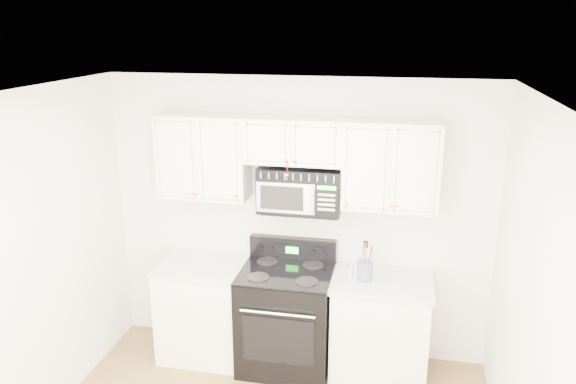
# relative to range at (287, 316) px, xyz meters

# --- Properties ---
(room) EXTENTS (3.51, 3.51, 2.61)m
(room) POSITION_rel_range_xyz_m (0.04, -1.41, 0.82)
(room) COLOR olive
(room) RESTS_ON ground
(base_cabinet_left) EXTENTS (0.86, 0.65, 0.92)m
(base_cabinet_left) POSITION_rel_range_xyz_m (-0.76, 0.03, -0.06)
(base_cabinet_left) COLOR #F0EBC9
(base_cabinet_left) RESTS_ON ground
(base_cabinet_right) EXTENTS (0.86, 0.65, 0.92)m
(base_cabinet_right) POSITION_rel_range_xyz_m (0.84, 0.03, -0.06)
(base_cabinet_right) COLOR #F0EBC9
(base_cabinet_right) RESTS_ON ground
(range) EXTENTS (0.81, 0.73, 1.13)m
(range) POSITION_rel_range_xyz_m (0.00, 0.00, 0.00)
(range) COLOR black
(range) RESTS_ON ground
(upper_cabinets) EXTENTS (2.44, 0.37, 0.75)m
(upper_cabinets) POSITION_rel_range_xyz_m (0.04, 0.18, 1.45)
(upper_cabinets) COLOR #F0EBC9
(upper_cabinets) RESTS_ON ground
(microwave) EXTENTS (0.72, 0.41, 0.40)m
(microwave) POSITION_rel_range_xyz_m (0.09, 0.16, 1.16)
(microwave) COLOR black
(microwave) RESTS_ON ground
(utensil_crock) EXTENTS (0.14, 0.14, 0.36)m
(utensil_crock) POSITION_rel_range_xyz_m (0.68, -0.01, 0.53)
(utensil_crock) COLOR slate
(utensil_crock) RESTS_ON base_cabinet_right
(shaker_salt) EXTENTS (0.04, 0.04, 0.09)m
(shaker_salt) POSITION_rel_range_xyz_m (0.61, 0.05, 0.48)
(shaker_salt) COLOR silver
(shaker_salt) RESTS_ON base_cabinet_right
(shaker_pepper) EXTENTS (0.05, 0.05, 0.11)m
(shaker_pepper) POSITION_rel_range_xyz_m (0.56, 0.04, 0.49)
(shaker_pepper) COLOR silver
(shaker_pepper) RESTS_ON base_cabinet_right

